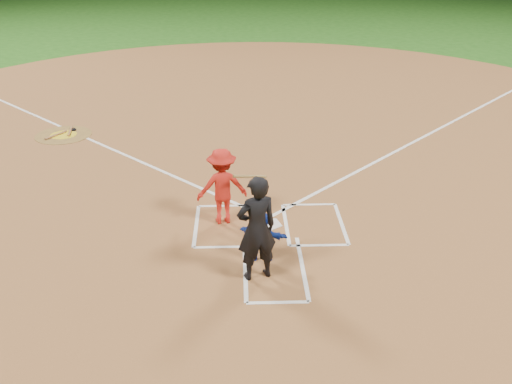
{
  "coord_description": "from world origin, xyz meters",
  "views": [
    {
      "loc": [
        -0.65,
        -10.88,
        6.09
      ],
      "look_at": [
        -0.3,
        -0.4,
        1.0
      ],
      "focal_mm": 40.0,
      "sensor_mm": 36.0,
      "label": 1
    }
  ],
  "objects_px": {
    "home_plate": "(269,224)",
    "on_deck_circle": "(63,135)",
    "catcher": "(262,237)",
    "umpire": "(257,229)",
    "batter_at_plate": "(222,186)"
  },
  "relations": [
    {
      "from": "home_plate",
      "to": "on_deck_circle",
      "type": "xyz_separation_m",
      "value": [
        -6.03,
        5.84,
        -0.0
      ]
    },
    {
      "from": "on_deck_circle",
      "to": "umpire",
      "type": "bearing_deg",
      "value": -53.99
    },
    {
      "from": "home_plate",
      "to": "on_deck_circle",
      "type": "distance_m",
      "value": 8.39
    },
    {
      "from": "home_plate",
      "to": "batter_at_plate",
      "type": "relative_size",
      "value": 0.35
    },
    {
      "from": "on_deck_circle",
      "to": "catcher",
      "type": "relative_size",
      "value": 1.62
    },
    {
      "from": "catcher",
      "to": "umpire",
      "type": "xyz_separation_m",
      "value": [
        -0.12,
        -0.56,
        0.5
      ]
    },
    {
      "from": "catcher",
      "to": "batter_at_plate",
      "type": "height_order",
      "value": "batter_at_plate"
    },
    {
      "from": "home_plate",
      "to": "on_deck_circle",
      "type": "relative_size",
      "value": 0.35
    },
    {
      "from": "catcher",
      "to": "umpire",
      "type": "height_order",
      "value": "umpire"
    },
    {
      "from": "on_deck_circle",
      "to": "batter_at_plate",
      "type": "height_order",
      "value": "batter_at_plate"
    },
    {
      "from": "home_plate",
      "to": "on_deck_circle",
      "type": "height_order",
      "value": "home_plate"
    },
    {
      "from": "catcher",
      "to": "umpire",
      "type": "relative_size",
      "value": 0.51
    },
    {
      "from": "home_plate",
      "to": "on_deck_circle",
      "type": "bearing_deg",
      "value": -44.12
    },
    {
      "from": "home_plate",
      "to": "catcher",
      "type": "distance_m",
      "value": 1.53
    },
    {
      "from": "umpire",
      "to": "batter_at_plate",
      "type": "height_order",
      "value": "umpire"
    }
  ]
}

